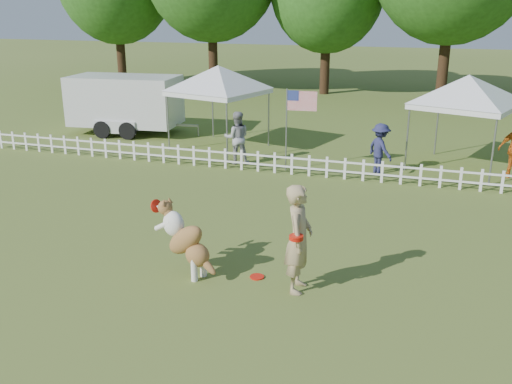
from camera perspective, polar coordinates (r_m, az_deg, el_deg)
ground at (r=9.71m, az=-2.70°, el=-9.82°), size 120.00×120.00×0.00m
picket_fence at (r=15.90m, az=6.21°, el=2.55°), size 22.00×0.08×0.60m
handler at (r=9.37m, az=4.30°, el=-4.67°), size 0.49×0.70×1.85m
dog at (r=10.05m, az=-6.98°, el=-4.82°), size 1.33×0.80×1.30m
frisbee_on_turf at (r=10.13m, az=0.10°, el=-8.48°), size 0.29×0.29×0.02m
canopy_tent_left at (r=18.93m, az=-3.72°, el=8.34°), size 3.16×3.16×2.66m
canopy_tent_right at (r=17.49m, az=20.07°, el=6.44°), size 3.26×3.26×2.65m
cargo_trailer at (r=21.79m, az=-12.92°, el=8.55°), size 5.07×2.62×2.15m
flag_pole at (r=16.29m, az=3.05°, el=6.19°), size 0.91×0.17×2.35m
spectator_a at (r=17.09m, az=-1.92°, el=5.45°), size 0.94×0.85×1.58m
spectator_b at (r=16.42m, az=12.32°, el=4.25°), size 1.02×1.04×1.43m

